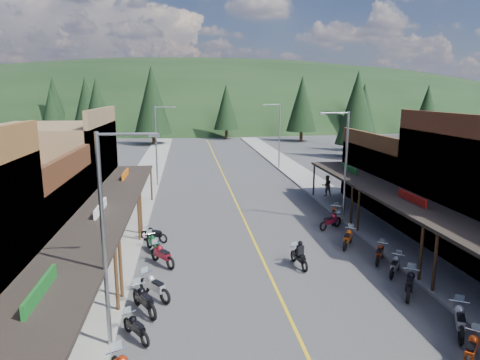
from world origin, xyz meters
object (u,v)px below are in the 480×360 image
object	(u,v)px
pine_1	(86,103)
pine_4	(302,104)
shop_west_2	(0,226)
bike_east_5	(460,319)
streetlight_3	(278,133)
shop_west_3	(54,173)
shop_east_3	(409,177)
pine_11	(357,108)
pine_8	(52,118)
bike_east_6	(410,283)
bike_east_8	(380,252)
pine_3	(226,107)
pine_10	(97,109)
bike_east_11	(334,214)
pine_7	(54,102)
bike_east_7	(395,264)
bike_west_5	(136,327)
bike_east_9	(348,237)
bike_west_10	(154,233)
bike_east_10	(331,220)
bike_west_6	(144,299)
bike_west_9	(154,243)
pine_2	(152,100)
bike_west_7	(154,285)
bike_west_8	(162,254)
streetlight_0	(107,232)
bike_east_4	(472,348)
streetlight_2	(344,162)
pine_6	(427,106)
pine_5	(358,99)
pine_9	(364,111)
rider_on_bike	(299,256)

from	to	relation	value
pine_1	pine_4	bearing A→B (deg)	-13.39
shop_west_2	bike_east_5	distance (m)	21.83
streetlight_3	shop_west_3	bearing A→B (deg)	-137.96
shop_east_3	pine_11	bearing A→B (deg)	76.83
pine_8	bike_east_6	world-z (taller)	pine_8
pine_1	bike_east_8	size ratio (longest dim) A/B	6.30
pine_3	pine_10	size ratio (longest dim) A/B	0.95
bike_east_8	bike_east_11	distance (m)	7.58
pine_7	bike_east_7	bearing A→B (deg)	-63.52
pine_7	bike_east_11	bearing A→B (deg)	-60.47
shop_east_3	bike_west_5	xyz separation A→B (m)	(-19.96, -16.89, -2.00)
bike_east_6	bike_east_9	xyz separation A→B (m)	(-0.46, 6.52, -0.02)
pine_7	bike_east_5	world-z (taller)	pine_7
bike_west_10	bike_east_9	bearing A→B (deg)	-70.72
bike_east_10	bike_east_5	bearing A→B (deg)	-29.37
pine_4	bike_west_6	world-z (taller)	pine_4
bike_west_9	bike_west_10	size ratio (longest dim) A/B	1.05
pine_1	pine_7	size ratio (longest dim) A/B	1.00
pine_2	pine_4	xyz separation A→B (m)	(28.00, 2.00, -0.75)
bike_west_7	bike_east_5	size ratio (longest dim) A/B	1.00
bike_west_5	bike_west_8	size ratio (longest dim) A/B	0.83
pine_2	bike_east_6	xyz separation A→B (m)	(15.99, -61.49, -7.35)
bike_west_7	streetlight_3	bearing A→B (deg)	29.39
shop_west_2	bike_east_11	size ratio (longest dim) A/B	4.86
pine_2	streetlight_0	bearing A→B (deg)	-87.27
bike_east_4	pine_10	bearing A→B (deg)	156.35
streetlight_2	pine_7	size ratio (longest dim) A/B	0.64
shop_west_2	streetlight_2	bearing A→B (deg)	16.92
streetlight_3	pine_3	bearing A→B (deg)	94.69
bike_west_10	pine_3	bearing A→B (deg)	21.12
pine_1	pine_6	size ratio (longest dim) A/B	1.14
shop_west_2	pine_11	bearing A→B (deg)	47.08
bike_east_4	bike_west_10	bearing A→B (deg)	174.68
bike_west_10	streetlight_2	bearing A→B (deg)	-48.27
bike_east_5	bike_east_11	xyz separation A→B (m)	(0.18, 14.87, -0.00)
pine_5	pine_7	xyz separation A→B (m)	(-66.00, 4.00, -0.75)
pine_4	bike_east_7	world-z (taller)	pine_4
bike_east_4	bike_east_11	xyz separation A→B (m)	(0.94, 16.67, 0.06)
pine_7	pine_9	bearing A→B (deg)	-28.97
bike_west_7	pine_9	bearing A→B (deg)	18.69
pine_2	shop_west_3	bearing A→B (deg)	-94.63
shop_west_3	pine_10	bearing A→B (deg)	96.22
pine_6	bike_west_9	bearing A→B (deg)	-130.85
pine_11	bike_east_5	size ratio (longest dim) A/B	5.53
shop_east_3	bike_east_10	size ratio (longest dim) A/B	5.06
streetlight_2	bike_west_8	xyz separation A→B (m)	(-12.53, -6.43, -3.82)
shop_west_3	pine_6	xyz separation A→B (m)	(59.78, 52.70, 2.96)
rider_on_bike	pine_1	bearing A→B (deg)	101.17
streetlight_2	pine_9	distance (m)	40.78
bike_east_5	pine_4	bearing A→B (deg)	108.93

